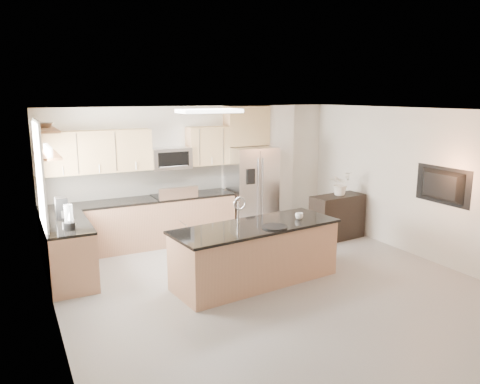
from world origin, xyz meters
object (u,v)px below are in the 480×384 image
refrigerator (251,190)px  cup (299,216)px  coffee_maker (62,209)px  microwave (170,158)px  range (174,219)px  bowl (43,124)px  television (439,186)px  island (256,253)px  kettle (70,218)px  flower_vase (340,178)px  platter (275,227)px  blender (69,219)px  credenza (337,217)px

refrigerator → cup: refrigerator is taller
coffee_maker → microwave: bearing=24.0°
cup → coffee_maker: (-3.33, 1.63, 0.13)m
range → bowl: bowl is taller
coffee_maker → television: 6.07m
island → microwave: bearing=93.9°
range → microwave: microwave is taller
cup → island: bearing=179.8°
kettle → television: (5.54, -1.93, 0.33)m
flower_vase → television: size_ratio=0.65×
coffee_maker → flower_vase: (5.11, -0.40, 0.15)m
refrigerator → cup: bearing=-100.1°
island → platter: bearing=-59.5°
coffee_maker → bowl: bearing=158.2°
kettle → coffee_maker: coffee_maker is taller
refrigerator → blender: size_ratio=4.82×
island → cup: bearing=-6.6°
bowl → flower_vase: (5.27, -0.46, -1.16)m
cup → kettle: (-3.26, 1.24, 0.07)m
bowl → flower_vase: size_ratio=0.56×
bowl → kettle: bearing=-63.2°
microwave → cup: 2.92m
refrigerator → kettle: (-3.68, -1.15, 0.13)m
range → television: 4.78m
refrigerator → kettle: refrigerator is taller
bowl → television: bowl is taller
microwave → blender: microwave is taller
range → bowl: 3.05m
range → platter: 2.78m
range → bowl: bearing=-161.6°
island → bowl: (-2.71, 1.68, 1.93)m
flower_vase → blender: bearing=-176.7°
cup → television: bearing=-16.8°
television → platter: bearing=81.1°
flower_vase → range: bearing=158.1°
platter → bowl: (-2.89, 1.93, 1.48)m
blender → kettle: bearing=80.9°
kettle → range: bearing=30.5°
refrigerator → cup: 2.43m
platter → blender: blender is taller
television → cup: bearing=73.2°
microwave → platter: 2.96m
cup → flower_vase: 2.18m
credenza → platter: platter is taller
kettle → microwave: bearing=33.0°
kettle → bowl: (-0.23, 0.45, 1.37)m
refrigerator → bowl: bowl is taller
platter → television: (2.87, -0.45, 0.44)m
island → range: bearing=94.4°
platter → kettle: size_ratio=1.72×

